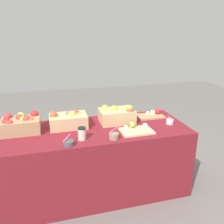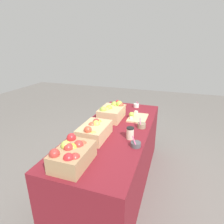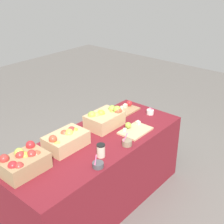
{
  "view_description": "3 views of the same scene",
  "coord_description": "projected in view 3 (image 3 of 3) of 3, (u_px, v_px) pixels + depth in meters",
  "views": [
    {
      "loc": [
        -0.43,
        -2.21,
        1.69
      ],
      "look_at": [
        0.19,
        0.08,
        0.88
      ],
      "focal_mm": 37.83,
      "sensor_mm": 36.0,
      "label": 1
    },
    {
      "loc": [
        -1.82,
        -0.6,
        1.64
      ],
      "look_at": [
        0.03,
        0.04,
        0.92
      ],
      "focal_mm": 30.36,
      "sensor_mm": 36.0,
      "label": 2
    },
    {
      "loc": [
        -1.82,
        -1.74,
        2.24
      ],
      "look_at": [
        0.19,
        -0.03,
        0.97
      ],
      "focal_mm": 49.3,
      "sensor_mm": 36.0,
      "label": 3
    }
  ],
  "objects": [
    {
      "name": "apple_crate_right",
      "position": [
        105.0,
        118.0,
        3.14
      ],
      "size": [
        0.37,
        0.26,
        0.2
      ],
      "color": "tan",
      "rests_on": "table"
    },
    {
      "name": "cutting_board_back",
      "position": [
        126.0,
        109.0,
        3.5
      ],
      "size": [
        0.31,
        0.2,
        0.08
      ],
      "color": "tan",
      "rests_on": "table"
    },
    {
      "name": "apple_crate_left",
      "position": [
        24.0,
        162.0,
        2.44
      ],
      "size": [
        0.36,
        0.25,
        0.19
      ],
      "color": "tan",
      "rests_on": "table"
    },
    {
      "name": "sample_bowl_far",
      "position": [
        150.0,
        112.0,
        3.41
      ],
      "size": [
        0.08,
        0.08,
        0.1
      ],
      "color": "silver",
      "rests_on": "table"
    },
    {
      "name": "coffee_cup",
      "position": [
        101.0,
        150.0,
        2.64
      ],
      "size": [
        0.07,
        0.07,
        0.12
      ],
      "color": "beige",
      "rests_on": "table"
    },
    {
      "name": "cutting_board_front",
      "position": [
        134.0,
        130.0,
        3.07
      ],
      "size": [
        0.32,
        0.22,
        0.08
      ],
      "color": "#D1B284",
      "rests_on": "table"
    },
    {
      "name": "sample_bowl_near",
      "position": [
        98.0,
        165.0,
        2.52
      ],
      "size": [
        0.1,
        0.09,
        0.09
      ],
      "color": "#4C4C51",
      "rests_on": "table"
    },
    {
      "name": "sample_bowl_mid",
      "position": [
        127.0,
        143.0,
        2.82
      ],
      "size": [
        0.1,
        0.09,
        0.11
      ],
      "color": "gray",
      "rests_on": "table"
    },
    {
      "name": "ground_plane",
      "position": [
        98.0,
        200.0,
        3.24
      ],
      "size": [
        10.0,
        10.0,
        0.0
      ],
      "primitive_type": "plane",
      "color": "slate"
    },
    {
      "name": "apple_crate_middle",
      "position": [
        66.0,
        140.0,
        2.77
      ],
      "size": [
        0.38,
        0.25,
        0.18
      ],
      "color": "tan",
      "rests_on": "table"
    },
    {
      "name": "table",
      "position": [
        97.0,
        172.0,
        3.08
      ],
      "size": [
        1.9,
        0.76,
        0.74
      ],
      "primitive_type": "cube",
      "color": "maroon",
      "rests_on": "ground_plane"
    }
  ]
}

